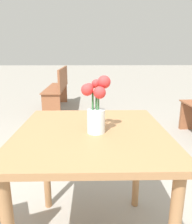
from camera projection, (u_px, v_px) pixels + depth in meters
name	position (u px, v px, depth m)	size (l,w,h in m)	color
table_front	(92.00, 150.00, 1.17)	(0.78, 0.84, 0.74)	#9E7047
flower_vase	(96.00, 109.00, 1.08)	(0.14, 0.13, 0.29)	silver
bench_middle	(59.00, 87.00, 4.48)	(0.38, 1.44, 0.85)	brown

